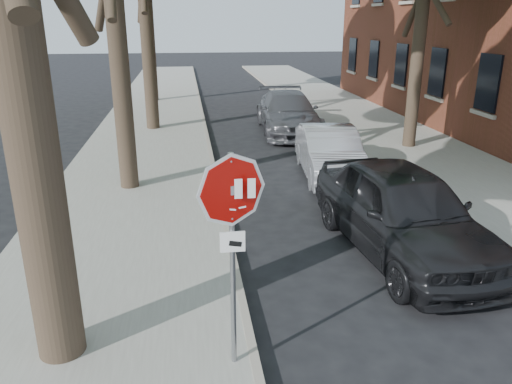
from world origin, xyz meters
TOP-DOWN VIEW (x-y plane):
  - ground at (0.00, 0.00)m, footprint 120.00×120.00m
  - sidewalk_left at (-2.50, 12.00)m, footprint 4.00×55.00m
  - sidewalk_right at (6.00, 12.00)m, footprint 4.00×55.00m
  - curb_left at (-0.45, 12.00)m, footprint 0.12×55.00m
  - curb_right at (3.95, 12.00)m, footprint 0.12×55.00m
  - stop_sign at (-0.70, -0.03)m, footprint 0.76×0.34m
  - car_a at (2.60, 2.80)m, footprint 2.34×4.89m
  - car_b at (2.60, 7.48)m, footprint 1.77×4.13m
  - car_c at (2.60, 13.06)m, footprint 2.32×5.15m

SIDE VIEW (x-z plane):
  - ground at x=0.00m, z-range 0.00..0.00m
  - sidewalk_left at x=-2.50m, z-range 0.00..0.12m
  - sidewalk_right at x=6.00m, z-range 0.00..0.12m
  - curb_left at x=-0.45m, z-range 0.00..0.13m
  - curb_right at x=3.95m, z-range 0.00..0.13m
  - car_b at x=2.60m, z-range 0.00..1.32m
  - car_c at x=2.60m, z-range 0.00..1.47m
  - car_a at x=2.60m, z-range 0.00..1.61m
  - stop_sign at x=-0.70m, z-range 0.64..3.25m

